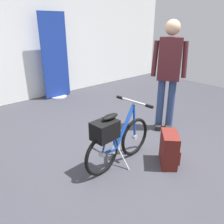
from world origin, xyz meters
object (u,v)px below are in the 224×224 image
Objects in this scene: folding_bike_foreground at (115,138)px; backpack_on_floor at (169,149)px; floor_banner_stand at (55,61)px; visitor_near_wall at (169,70)px.

backpack_on_floor is (0.51, -0.40, -0.17)m from folding_bike_foreground.
folding_bike_foreground reaches higher than backpack_on_floor.
visitor_near_wall is (0.49, -2.55, 0.12)m from floor_banner_stand.
folding_bike_foreground is 2.62× the size of backpack_on_floor.
floor_banner_stand is at bearing 84.75° from backpack_on_floor.
floor_banner_stand reaches higher than folding_bike_foreground.
backpack_on_floor is at bearing -38.09° from folding_bike_foreground.
visitor_near_wall is at bearing 10.98° from folding_bike_foreground.
floor_banner_stand reaches higher than backpack_on_floor.
folding_bike_foreground is (-0.80, -2.80, -0.45)m from floor_banner_stand.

